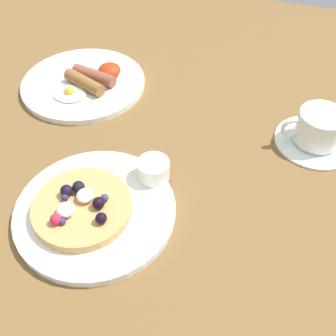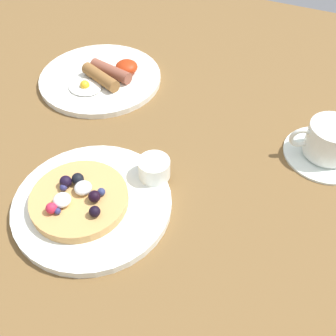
{
  "view_description": "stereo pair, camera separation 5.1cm",
  "coord_description": "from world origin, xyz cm",
  "px_view_note": "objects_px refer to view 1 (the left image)",
  "views": [
    {
      "loc": [
        15.41,
        -36.27,
        50.52
      ],
      "look_at": [
        2.38,
        4.79,
        4.0
      ],
      "focal_mm": 42.27,
      "sensor_mm": 36.0,
      "label": 1
    },
    {
      "loc": [
        20.14,
        -34.45,
        50.52
      ],
      "look_at": [
        2.38,
        4.79,
        4.0
      ],
      "focal_mm": 42.27,
      "sensor_mm": 36.0,
      "label": 2
    }
  ],
  "objects_px": {
    "pancake_plate": "(95,211)",
    "coffee_saucer": "(315,141)",
    "syrup_ramekin": "(152,169)",
    "breakfast_plate": "(84,83)",
    "coffee_cup": "(319,127)"
  },
  "relations": [
    {
      "from": "pancake_plate",
      "to": "coffee_saucer",
      "type": "height_order",
      "value": "pancake_plate"
    },
    {
      "from": "syrup_ramekin",
      "to": "coffee_saucer",
      "type": "relative_size",
      "value": 0.36
    },
    {
      "from": "breakfast_plate",
      "to": "coffee_saucer",
      "type": "relative_size",
      "value": 1.79
    },
    {
      "from": "pancake_plate",
      "to": "syrup_ramekin",
      "type": "bearing_deg",
      "value": 55.01
    },
    {
      "from": "pancake_plate",
      "to": "syrup_ramekin",
      "type": "distance_m",
      "value": 0.11
    },
    {
      "from": "breakfast_plate",
      "to": "coffee_saucer",
      "type": "bearing_deg",
      "value": -3.8
    },
    {
      "from": "syrup_ramekin",
      "to": "breakfast_plate",
      "type": "bearing_deg",
      "value": 137.14
    },
    {
      "from": "syrup_ramekin",
      "to": "breakfast_plate",
      "type": "xyz_separation_m",
      "value": [
        -0.23,
        0.21,
        -0.03
      ]
    },
    {
      "from": "syrup_ramekin",
      "to": "coffee_saucer",
      "type": "xyz_separation_m",
      "value": [
        0.25,
        0.18,
        -0.03
      ]
    },
    {
      "from": "pancake_plate",
      "to": "coffee_cup",
      "type": "xyz_separation_m",
      "value": [
        0.32,
        0.27,
        0.03
      ]
    },
    {
      "from": "pancake_plate",
      "to": "coffee_saucer",
      "type": "bearing_deg",
      "value": 40.46
    },
    {
      "from": "coffee_cup",
      "to": "pancake_plate",
      "type": "bearing_deg",
      "value": -139.48
    },
    {
      "from": "pancake_plate",
      "to": "syrup_ramekin",
      "type": "xyz_separation_m",
      "value": [
        0.06,
        0.09,
        0.02
      ]
    },
    {
      "from": "breakfast_plate",
      "to": "coffee_cup",
      "type": "distance_m",
      "value": 0.49
    },
    {
      "from": "coffee_cup",
      "to": "syrup_ramekin",
      "type": "bearing_deg",
      "value": -144.51
    }
  ]
}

